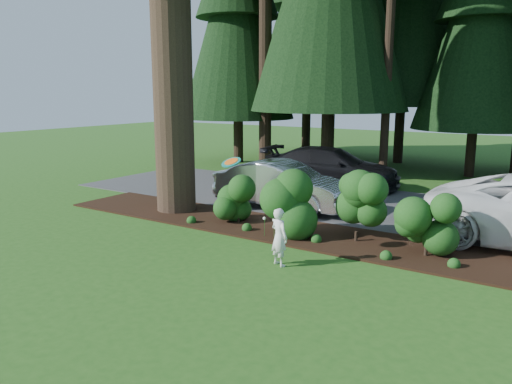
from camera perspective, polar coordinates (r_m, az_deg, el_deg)
ground at (r=11.04m, az=-3.12°, el=-8.68°), size 80.00×80.00×0.00m
mulch_bed at (r=13.66m, az=5.02°, el=-4.64°), size 16.00×2.50×0.05m
driveway at (r=17.41m, az=11.68°, el=-1.36°), size 22.00×6.00×0.03m
shrub_row at (r=13.03m, az=7.82°, el=-1.93°), size 6.53×1.60×1.61m
lily_cluster at (r=12.96m, az=2.09°, el=-3.33°), size 0.69×0.09×0.57m
car_silver_wagon at (r=16.34m, az=3.10°, el=0.83°), size 4.65×1.68×1.53m
car_dark_suv at (r=20.17m, az=8.56°, el=2.81°), size 5.74×3.09×1.58m
child at (r=11.02m, az=2.67°, el=-5.16°), size 0.55×0.46×1.30m
frisbee at (r=11.16m, az=-2.85°, el=3.44°), size 0.47×0.43×0.23m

